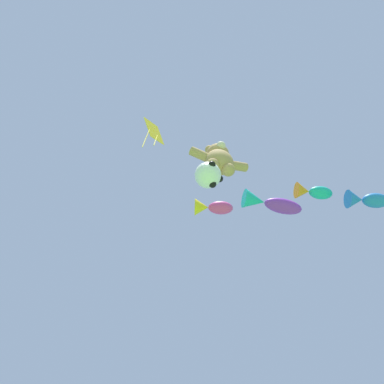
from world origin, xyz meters
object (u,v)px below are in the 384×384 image
fish_kite_magenta (211,208)px  fish_kite_cobalt (365,200)px  soccer_ball_kite (208,175)px  fish_kite_violet (269,203)px  diamond_kite (154,132)px  fish_kite_teal (312,192)px  teddy_bear_kite (219,159)px

fish_kite_magenta → fish_kite_cobalt: 6.11m
soccer_ball_kite → fish_kite_violet: bearing=26.9°
fish_kite_magenta → diamond_kite: size_ratio=0.50×
fish_kite_magenta → fish_kite_teal: fish_kite_teal is taller
teddy_bear_kite → fish_kite_magenta: bearing=74.7°
soccer_ball_kite → fish_kite_violet: 5.11m
fish_kite_violet → diamond_kite: 5.48m
fish_kite_magenta → diamond_kite: diamond_kite is taller
fish_kite_cobalt → teddy_bear_kite: bearing=-175.6°
fish_kite_violet → diamond_kite: size_ratio=0.76×
teddy_bear_kite → fish_kite_teal: 5.48m
soccer_ball_kite → diamond_kite: (-1.86, 0.80, 5.82)m
diamond_kite → fish_kite_teal: bearing=1.1°
soccer_ball_kite → fish_kite_cobalt: 8.00m
soccer_ball_kite → fish_kite_teal: 6.84m
fish_kite_violet → fish_kite_cobalt: fish_kite_cobalt is taller
fish_kite_teal → soccer_ball_kite: bearing=-169.3°
fish_kite_magenta → fish_kite_cobalt: fish_kite_cobalt is taller
teddy_bear_kite → fish_kite_cobalt: 6.89m
teddy_bear_kite → fish_kite_cobalt: (6.44, 0.49, 2.41)m
fish_kite_violet → fish_kite_cobalt: 3.90m
teddy_bear_kite → fish_kite_violet: fish_kite_violet is taller
teddy_bear_kite → fish_kite_teal: size_ratio=1.23×
soccer_ball_kite → teddy_bear_kite: bearing=-4.5°
soccer_ball_kite → fish_kite_magenta: 4.46m
soccer_ball_kite → diamond_kite: size_ratio=0.25×
teddy_bear_kite → fish_kite_violet: (2.72, 1.62, 2.00)m
fish_kite_magenta → diamond_kite: 4.00m
teddy_bear_kite → soccer_ball_kite: bearing=175.5°
fish_kite_teal → fish_kite_cobalt: bearing=-13.9°
fish_kite_violet → fish_kite_cobalt: size_ratio=1.34×
fish_kite_violet → fish_kite_teal: 2.14m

